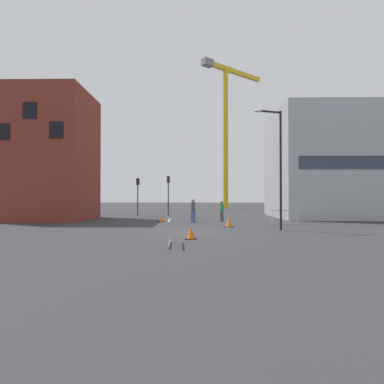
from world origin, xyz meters
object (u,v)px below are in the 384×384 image
object	(u,v)px
pedestrian_walking	(193,209)
traffic_cone_by_barrier	(191,233)
construction_crane	(226,118)
traffic_light_far	(138,191)
traffic_cone_orange	(229,223)
traffic_light_verge	(168,189)
traffic_cone_striped	(161,218)
pedestrian_waiting	(222,210)
streetlamp_tall	(278,160)

from	to	relation	value
pedestrian_walking	traffic_cone_by_barrier	xyz separation A→B (m)	(-0.03, -9.39, -0.82)
construction_crane	traffic_light_far	world-z (taller)	construction_crane
pedestrian_walking	traffic_cone_orange	size ratio (longest dim) A/B	2.99
traffic_light_verge	traffic_cone_striped	distance (m)	8.18
traffic_light_verge	traffic_cone_striped	size ratio (longest dim) A/B	7.66
traffic_light_verge	pedestrian_waiting	size ratio (longest dim) A/B	2.52
construction_crane	streetlamp_tall	size ratio (longest dim) A/B	3.35
traffic_cone_striped	streetlamp_tall	bearing A→B (deg)	-38.69
traffic_cone_orange	pedestrian_waiting	bearing A→B (deg)	91.26
construction_crane	traffic_cone_orange	bearing A→B (deg)	-95.40
streetlamp_tall	pedestrian_waiting	world-z (taller)	streetlamp_tall
traffic_light_verge	pedestrian_walking	xyz separation A→B (m)	(2.77, -8.49, -1.75)
streetlamp_tall	pedestrian_walking	size ratio (longest dim) A/B	3.96
pedestrian_waiting	pedestrian_walking	bearing A→B (deg)	-161.66
pedestrian_walking	traffic_cone_by_barrier	distance (m)	9.43
traffic_light_verge	pedestrian_waiting	xyz separation A→B (m)	(5.12, -7.71, -1.86)
traffic_cone_by_barrier	construction_crane	bearing A→B (deg)	81.72
construction_crane	traffic_cone_striped	world-z (taller)	construction_crane
traffic_cone_striped	pedestrian_walking	bearing A→B (deg)	-15.49
traffic_light_verge	pedestrian_walking	world-z (taller)	traffic_light_verge
traffic_light_far	traffic_light_verge	xyz separation A→B (m)	(3.17, 0.60, 0.16)
traffic_light_far	traffic_cone_by_barrier	bearing A→B (deg)	-71.13
streetlamp_tall	traffic_light_verge	xyz separation A→B (m)	(-8.00, 14.06, -1.49)
pedestrian_waiting	traffic_cone_striped	xyz separation A→B (m)	(-4.98, -0.05, -0.72)
construction_crane	traffic_cone_by_barrier	size ratio (longest dim) A/B	42.09
pedestrian_waiting	traffic_light_far	bearing A→B (deg)	139.39
streetlamp_tall	pedestrian_waiting	distance (m)	7.74
traffic_light_far	traffic_light_verge	distance (m)	3.23
streetlamp_tall	pedestrian_walking	xyz separation A→B (m)	(-5.24, 5.57, -3.24)
traffic_light_far	traffic_cone_striped	distance (m)	8.25
traffic_light_verge	traffic_cone_by_barrier	distance (m)	18.27
streetlamp_tall	traffic_light_far	size ratio (longest dim) A/B	1.85
construction_crane	traffic_cone_by_barrier	distance (m)	40.96
traffic_light_far	construction_crane	bearing A→B (deg)	60.72
traffic_cone_orange	traffic_cone_by_barrier	distance (m)	6.41
streetlamp_tall	traffic_cone_striped	world-z (taller)	streetlamp_tall
traffic_cone_orange	traffic_cone_by_barrier	world-z (taller)	traffic_cone_orange
traffic_light_verge	traffic_cone_orange	world-z (taller)	traffic_light_verge
streetlamp_tall	traffic_cone_striped	distance (m)	10.87
pedestrian_walking	traffic_cone_by_barrier	bearing A→B (deg)	-90.18
construction_crane	traffic_light_verge	world-z (taller)	construction_crane
construction_crane	traffic_cone_by_barrier	bearing A→B (deg)	-98.28
traffic_cone_striped	traffic_cone_orange	bearing A→B (deg)	-39.68
traffic_light_verge	pedestrian_walking	distance (m)	9.10
traffic_light_verge	pedestrian_waiting	world-z (taller)	traffic_light_verge
traffic_light_far	traffic_cone_striped	xyz separation A→B (m)	(3.31, -7.16, -2.42)
pedestrian_waiting	traffic_cone_by_barrier	bearing A→B (deg)	-103.19
construction_crane	pedestrian_waiting	xyz separation A→B (m)	(-3.09, -27.40, -14.64)
construction_crane	traffic_light_far	xyz separation A→B (m)	(-11.38, -20.29, -12.94)
traffic_light_verge	traffic_cone_striped	bearing A→B (deg)	-88.97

